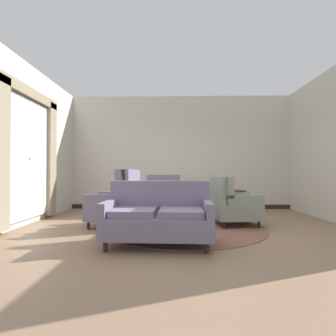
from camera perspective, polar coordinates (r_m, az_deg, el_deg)
The scene contains 14 objects.
ground at distance 4.89m, azimuth 3.55°, elevation -13.46°, with size 8.99×8.99×0.00m, color #896B51.
wall_back at distance 7.74m, azimuth 2.64°, elevation 3.44°, with size 6.58×0.08×3.30m, color beige.
wall_left at distance 6.43m, azimuth -26.86°, elevation 4.43°, with size 0.08×4.13×3.30m, color beige.
wall_right at distance 6.62m, azimuth 32.23°, elevation 4.32°, with size 0.08×4.13×3.30m, color beige.
baseboard_back at distance 7.73m, azimuth 2.66°, elevation -8.36°, with size 6.42×0.03×0.12m, color black.
area_rug at distance 5.18m, azimuth 3.41°, elevation -12.68°, with size 3.07×3.07×0.01m, color brown.
window_with_curtains at distance 6.03m, azimuth -27.82°, elevation 3.31°, with size 0.12×2.12×2.70m.
coffee_table at distance 5.01m, azimuth 1.20°, elevation -8.77°, with size 0.91×0.91×0.46m.
porcelain_vase at distance 5.05m, azimuth 0.89°, elevation -6.20°, with size 0.15×0.15×0.33m.
settee at distance 3.93m, azimuth -2.15°, elevation -10.67°, with size 1.58×0.87×0.93m.
armchair_beside_settee at distance 6.12m, azimuth -1.30°, elevation -6.78°, with size 0.86×0.91×1.01m.
armchair_far_left at distance 5.44m, azimuth 13.70°, elevation -7.68°, with size 0.93×0.87×0.97m.
armchair_near_window at distance 5.28m, azimuth -10.88°, elevation -7.50°, with size 0.98×0.92×1.11m.
side_table at distance 6.09m, azimuth 14.33°, elevation -7.16°, with size 0.49×0.49×0.66m.
Camera 1 is at (-0.20, -4.77, 1.06)m, focal length 28.09 mm.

